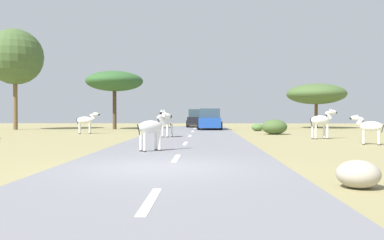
# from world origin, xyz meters

# --- Properties ---
(ground_plane) EXTENTS (90.00, 90.00, 0.00)m
(ground_plane) POSITION_xyz_m (0.00, 0.00, 0.00)
(ground_plane) COLOR #8E8456
(road) EXTENTS (6.00, 64.00, 0.05)m
(road) POSITION_xyz_m (0.35, 0.00, 0.03)
(road) COLOR slate
(road) RESTS_ON ground_plane
(lane_markings) EXTENTS (0.16, 56.00, 0.01)m
(lane_markings) POSITION_xyz_m (0.35, -1.00, 0.05)
(lane_markings) COLOR silver
(lane_markings) RESTS_ON road
(zebra_0) EXTENTS (0.76, 1.64, 1.59)m
(zebra_0) POSITION_xyz_m (-0.92, 12.79, 1.00)
(zebra_0) COLOR silver
(zebra_0) RESTS_ON road
(zebra_1) EXTENTS (1.27, 1.15, 1.44)m
(zebra_1) POSITION_xyz_m (-0.67, 4.36, 0.91)
(zebra_1) COLOR silver
(zebra_1) RESTS_ON road
(zebra_2) EXTENTS (1.69, 0.90, 1.67)m
(zebra_2) POSITION_xyz_m (7.65, 12.16, 1.00)
(zebra_2) COLOR silver
(zebra_2) RESTS_ON ground_plane
(zebra_3) EXTENTS (1.38, 0.77, 1.37)m
(zebra_3) POSITION_xyz_m (8.61, 8.12, 0.82)
(zebra_3) COLOR silver
(zebra_3) RESTS_ON ground_plane
(zebra_4) EXTENTS (1.61, 0.53, 1.52)m
(zebra_4) POSITION_xyz_m (-6.90, 17.37, 0.91)
(zebra_4) COLOR silver
(zebra_4) RESTS_ON ground_plane
(car_0) EXTENTS (2.06, 4.36, 1.74)m
(car_0) POSITION_xyz_m (1.68, 23.84, 0.85)
(car_0) COLOR #1E479E
(car_0) RESTS_ON road
(car_1) EXTENTS (2.06, 4.36, 1.74)m
(car_1) POSITION_xyz_m (0.53, 29.86, 0.85)
(car_1) COLOR black
(car_1) RESTS_ON road
(tree_1) EXTENTS (5.45, 5.45, 4.14)m
(tree_1) POSITION_xyz_m (11.64, 27.90, 3.18)
(tree_1) COLOR brown
(tree_1) RESTS_ON ground_plane
(tree_2) EXTENTS (4.70, 4.70, 8.54)m
(tree_2) POSITION_xyz_m (-14.82, 23.78, 6.17)
(tree_2) COLOR brown
(tree_2) RESTS_ON ground_plane
(tree_3) EXTENTS (4.98, 4.98, 5.08)m
(tree_3) POSITION_xyz_m (-6.65, 25.15, 4.18)
(tree_3) COLOR #4C3823
(tree_3) RESTS_ON ground_plane
(bush_0) EXTENTS (1.21, 1.09, 0.73)m
(bush_0) POSITION_xyz_m (7.36, 25.66, 0.36)
(bush_0) COLOR #4C7038
(bush_0) RESTS_ON ground_plane
(bush_2) EXTENTS (0.96, 0.86, 0.57)m
(bush_2) POSITION_xyz_m (5.44, 22.00, 0.29)
(bush_2) COLOR #4C7038
(bush_2) RESTS_ON ground_plane
(bush_3) EXTENTS (1.67, 1.50, 1.00)m
(bush_3) POSITION_xyz_m (5.89, 16.85, 0.50)
(bush_3) COLOR #425B2D
(bush_3) RESTS_ON ground_plane
(rock_0) EXTENTS (0.82, 0.82, 0.54)m
(rock_0) POSITION_xyz_m (4.14, -2.53, 0.27)
(rock_0) COLOR #A89E8C
(rock_0) RESTS_ON ground_plane
(rock_1) EXTENTS (0.55, 0.40, 0.41)m
(rock_1) POSITION_xyz_m (6.11, 19.35, 0.21)
(rock_1) COLOR gray
(rock_1) RESTS_ON ground_plane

